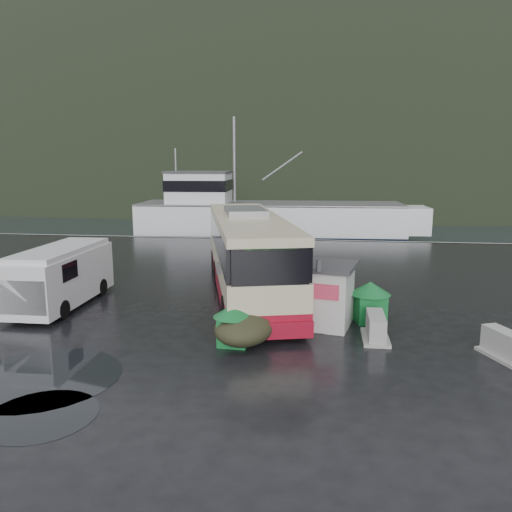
# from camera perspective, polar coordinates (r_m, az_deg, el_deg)

# --- Properties ---
(ground) EXTENTS (160.00, 160.00, 0.00)m
(ground) POSITION_cam_1_polar(r_m,az_deg,el_deg) (19.30, -10.23, -7.03)
(ground) COLOR black
(ground) RESTS_ON ground
(harbor_water) EXTENTS (300.00, 180.00, 0.02)m
(harbor_water) POSITION_cam_1_polar(r_m,az_deg,el_deg) (127.76, 4.83, 8.07)
(harbor_water) COLOR black
(harbor_water) RESTS_ON ground
(quay_edge) EXTENTS (160.00, 0.60, 1.50)m
(quay_edge) POSITION_cam_1_polar(r_m,az_deg,el_deg) (38.37, -1.26, 1.98)
(quay_edge) COLOR #999993
(quay_edge) RESTS_ON ground
(headland) EXTENTS (780.00, 540.00, 570.00)m
(headland) POSITION_cam_1_polar(r_m,az_deg,el_deg) (267.60, 8.38, 9.36)
(headland) COLOR black
(headland) RESTS_ON ground
(coach_bus) EXTENTS (6.53, 13.68, 3.76)m
(coach_bus) POSITION_cam_1_polar(r_m,az_deg,el_deg) (22.58, -0.92, -4.24)
(coach_bus) COLOR beige
(coach_bus) RESTS_ON ground
(white_van) EXTENTS (2.09, 5.91, 2.46)m
(white_van) POSITION_cam_1_polar(r_m,az_deg,el_deg) (22.13, -21.09, -5.29)
(white_van) COLOR silver
(white_van) RESTS_ON ground
(waste_bin_left) EXTENTS (1.04, 1.04, 1.35)m
(waste_bin_left) POSITION_cam_1_polar(r_m,az_deg,el_deg) (16.45, -2.50, -10.04)
(waste_bin_left) COLOR #12692C
(waste_bin_left) RESTS_ON ground
(waste_bin_right) EXTENTS (1.29, 1.29, 1.51)m
(waste_bin_right) POSITION_cam_1_polar(r_m,az_deg,el_deg) (19.12, 12.77, -7.30)
(waste_bin_right) COLOR #12692C
(waste_bin_right) RESTS_ON ground
(dome_tent) EXTENTS (2.19, 2.89, 1.06)m
(dome_tent) POSITION_cam_1_polar(r_m,az_deg,el_deg) (16.63, -1.28, -9.80)
(dome_tent) COLOR #2E2F1C
(dome_tent) RESTS_ON ground
(ticket_kiosk) EXTENTS (3.31, 2.77, 2.28)m
(ticket_kiosk) POSITION_cam_1_polar(r_m,az_deg,el_deg) (18.53, 6.48, -7.68)
(ticket_kiosk) COLOR #BBBCB7
(ticket_kiosk) RESTS_ON ground
(jersey_barrier_a) EXTENTS (1.15, 1.82, 0.85)m
(jersey_barrier_a) POSITION_cam_1_polar(r_m,az_deg,el_deg) (18.05, 2.74, -8.13)
(jersey_barrier_a) COLOR #999993
(jersey_barrier_a) RESTS_ON ground
(jersey_barrier_b) EXTENTS (1.40, 1.87, 0.84)m
(jersey_barrier_b) POSITION_cam_1_polar(r_m,az_deg,el_deg) (17.10, 26.50, -10.38)
(jersey_barrier_b) COLOR #999993
(jersey_barrier_b) RESTS_ON ground
(jersey_barrier_c) EXTENTS (0.88, 1.73, 0.86)m
(jersey_barrier_c) POSITION_cam_1_polar(r_m,az_deg,el_deg) (17.34, 13.46, -9.23)
(jersey_barrier_c) COLOR #999993
(jersey_barrier_c) RESTS_ON ground
(fishing_trawler) EXTENTS (28.58, 7.42, 11.33)m
(fishing_trawler) POSITION_cam_1_polar(r_m,az_deg,el_deg) (46.29, 1.59, 3.48)
(fishing_trawler) COLOR silver
(fishing_trawler) RESTS_ON ground
(puddles) EXTENTS (10.65, 13.18, 0.01)m
(puddles) POSITION_cam_1_polar(r_m,az_deg,el_deg) (16.10, -12.48, -10.74)
(puddles) COLOR black
(puddles) RESTS_ON ground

